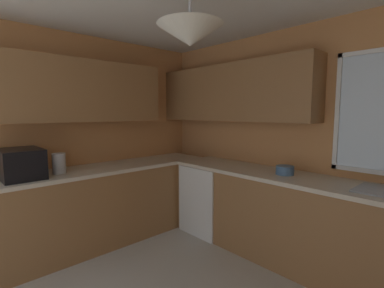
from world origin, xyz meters
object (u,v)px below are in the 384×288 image
at_px(bowl, 285,170).
at_px(kettle, 59,163).
at_px(dishwasher, 211,198).
at_px(microwave, 21,164).

bearing_deg(bowl, kettle, -134.24).
bearing_deg(kettle, bowl, 45.76).
xyz_separation_m(kettle, bowl, (1.66, 1.70, -0.06)).
bearing_deg(dishwasher, bowl, 1.69).
height_order(microwave, bowl, microwave).
relative_size(dishwasher, microwave, 1.81).
xyz_separation_m(microwave, bowl, (1.68, 2.05, -0.10)).
distance_m(microwave, kettle, 0.35).
relative_size(microwave, kettle, 2.23).
xyz_separation_m(dishwasher, bowl, (1.02, 0.03, 0.52)).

